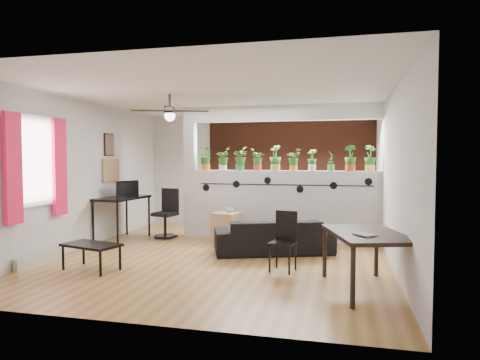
% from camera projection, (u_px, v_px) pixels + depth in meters
% --- Properties ---
extents(room_shell, '(6.30, 7.10, 2.90)m').
position_uv_depth(room_shell, '(223.00, 176.00, 6.94)').
color(room_shell, olive).
rests_on(room_shell, ground).
extents(partition_wall, '(3.60, 0.18, 1.35)m').
position_uv_depth(partition_wall, '(284.00, 205.00, 8.25)').
color(partition_wall, '#BCBCC1').
rests_on(partition_wall, ground).
extents(ceiling_header, '(3.60, 0.18, 0.30)m').
position_uv_depth(ceiling_header, '(285.00, 113.00, 8.16)').
color(ceiling_header, silver).
rests_on(ceiling_header, room_shell).
extents(pier_column, '(0.22, 0.20, 2.60)m').
position_uv_depth(pier_column, '(190.00, 172.00, 8.66)').
color(pier_column, '#BCBCC1').
rests_on(pier_column, ground).
extents(brick_panel, '(3.90, 0.05, 2.60)m').
position_uv_depth(brick_panel, '(293.00, 171.00, 9.65)').
color(brick_panel, '#AA4B31').
rests_on(brick_panel, ground).
extents(vine_decal, '(3.31, 0.01, 0.30)m').
position_uv_depth(vine_decal, '(284.00, 185.00, 8.14)').
color(vine_decal, black).
rests_on(vine_decal, partition_wall).
extents(window_assembly, '(0.09, 1.30, 1.55)m').
position_uv_depth(window_assembly, '(36.00, 164.00, 6.35)').
color(window_assembly, white).
rests_on(window_assembly, room_shell).
extents(baseboard_heater, '(0.08, 1.00, 0.18)m').
position_uv_depth(baseboard_heater, '(40.00, 258.00, 6.42)').
color(baseboard_heater, beige).
rests_on(baseboard_heater, ground).
extents(corkboard, '(0.03, 0.60, 0.45)m').
position_uv_depth(corkboard, '(111.00, 170.00, 8.46)').
color(corkboard, '#9B744A').
rests_on(corkboard, room_shell).
extents(framed_art, '(0.03, 0.34, 0.44)m').
position_uv_depth(framed_art, '(109.00, 145.00, 8.38)').
color(framed_art, '#8C7259').
rests_on(framed_art, room_shell).
extents(ceiling_fan, '(1.19, 1.19, 0.43)m').
position_uv_depth(ceiling_fan, '(170.00, 112.00, 6.78)').
color(ceiling_fan, black).
rests_on(ceiling_fan, room_shell).
extents(potted_plant_0, '(0.28, 0.25, 0.45)m').
position_uv_depth(potted_plant_0, '(206.00, 158.00, 8.57)').
color(potted_plant_0, orange).
rests_on(potted_plant_0, partition_wall).
extents(potted_plant_1, '(0.21, 0.25, 0.44)m').
position_uv_depth(potted_plant_1, '(223.00, 158.00, 8.49)').
color(potted_plant_1, white).
rests_on(potted_plant_1, partition_wall).
extents(potted_plant_2, '(0.27, 0.29, 0.46)m').
position_uv_depth(potted_plant_2, '(240.00, 158.00, 8.40)').
color(potted_plant_2, '#31873F').
rests_on(potted_plant_2, partition_wall).
extents(potted_plant_3, '(0.20, 0.24, 0.42)m').
position_uv_depth(potted_plant_3, '(258.00, 159.00, 8.33)').
color(potted_plant_3, '#BF401E').
rests_on(potted_plant_3, partition_wall).
extents(potted_plant_4, '(0.33, 0.31, 0.49)m').
position_uv_depth(potted_plant_4, '(275.00, 157.00, 8.24)').
color(potted_plant_4, gold).
rests_on(potted_plant_4, partition_wall).
extents(potted_plant_5, '(0.25, 0.27, 0.41)m').
position_uv_depth(potted_plant_5, '(294.00, 159.00, 8.16)').
color(potted_plant_5, orange).
rests_on(potted_plant_5, partition_wall).
extents(potted_plant_6, '(0.25, 0.22, 0.41)m').
position_uv_depth(potted_plant_6, '(312.00, 159.00, 8.08)').
color(potted_plant_6, white).
rests_on(potted_plant_6, partition_wall).
extents(potted_plant_7, '(0.15, 0.18, 0.37)m').
position_uv_depth(potted_plant_7, '(331.00, 160.00, 8.00)').
color(potted_plant_7, '#439536').
rests_on(potted_plant_7, partition_wall).
extents(potted_plant_8, '(0.31, 0.28, 0.48)m').
position_uv_depth(potted_plant_8, '(350.00, 157.00, 7.92)').
color(potted_plant_8, '#BE401E').
rests_on(potted_plant_8, partition_wall).
extents(potted_plant_9, '(0.32, 0.30, 0.48)m').
position_uv_depth(potted_plant_9, '(370.00, 157.00, 7.84)').
color(potted_plant_9, '#E6D551').
rests_on(potted_plant_9, partition_wall).
extents(sofa, '(2.00, 1.31, 0.54)m').
position_uv_depth(sofa, '(273.00, 237.00, 7.17)').
color(sofa, black).
rests_on(sofa, ground).
extents(cube_shelf, '(0.57, 0.53, 0.57)m').
position_uv_depth(cube_shelf, '(227.00, 228.00, 7.97)').
color(cube_shelf, '#A78158').
rests_on(cube_shelf, ground).
extents(cup, '(0.15, 0.15, 0.10)m').
position_uv_depth(cup, '(229.00, 210.00, 7.94)').
color(cup, gray).
rests_on(cup, cube_shelf).
extents(computer_desk, '(0.72, 1.21, 0.84)m').
position_uv_depth(computer_desk, '(122.00, 201.00, 8.25)').
color(computer_desk, black).
rests_on(computer_desk, ground).
extents(monitor, '(0.30, 0.16, 0.17)m').
position_uv_depth(monitor, '(126.00, 192.00, 8.39)').
color(monitor, black).
rests_on(monitor, computer_desk).
extents(office_chair, '(0.50, 0.50, 0.96)m').
position_uv_depth(office_chair, '(167.00, 217.00, 8.52)').
color(office_chair, black).
rests_on(office_chair, ground).
extents(dining_table, '(1.11, 1.46, 0.71)m').
position_uv_depth(dining_table, '(366.00, 238.00, 5.12)').
color(dining_table, black).
rests_on(dining_table, ground).
extents(book, '(0.29, 0.30, 0.02)m').
position_uv_depth(book, '(359.00, 235.00, 4.84)').
color(book, gray).
rests_on(book, dining_table).
extents(folding_chair, '(0.40, 0.40, 0.84)m').
position_uv_depth(folding_chair, '(285.00, 235.00, 6.06)').
color(folding_chair, black).
rests_on(folding_chair, ground).
extents(coffee_table, '(0.90, 0.64, 0.38)m').
position_uv_depth(coffee_table, '(91.00, 247.00, 6.06)').
color(coffee_table, black).
rests_on(coffee_table, ground).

